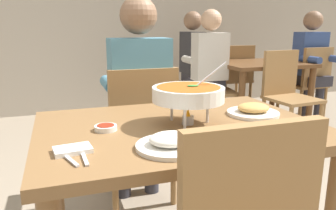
% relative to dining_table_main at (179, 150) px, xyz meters
% --- Properties ---
extents(dining_table_main, '(1.16, 0.82, 0.74)m').
position_rel_dining_table_main_xyz_m(dining_table_main, '(0.00, 0.00, 0.00)').
color(dining_table_main, brown).
rests_on(dining_table_main, ground_plane).
extents(chair_diner_main, '(0.44, 0.44, 0.90)m').
position_rel_dining_table_main_xyz_m(chair_diner_main, '(-0.00, 0.70, -0.11)').
color(chair_diner_main, olive).
rests_on(chair_diner_main, ground_plane).
extents(diner_main, '(0.40, 0.45, 1.31)m').
position_rel_dining_table_main_xyz_m(diner_main, '(0.00, 0.73, 0.13)').
color(diner_main, '#2D2D38').
rests_on(diner_main, ground_plane).
extents(curry_bowl, '(0.33, 0.30, 0.26)m').
position_rel_dining_table_main_xyz_m(curry_bowl, '(0.04, -0.01, 0.25)').
color(curry_bowl, silver).
rests_on(curry_bowl, dining_table_main).
extents(rice_plate, '(0.24, 0.24, 0.06)m').
position_rel_dining_table_main_xyz_m(rice_plate, '(-0.12, -0.25, 0.14)').
color(rice_plate, white).
rests_on(rice_plate, dining_table_main).
extents(appetizer_plate, '(0.24, 0.24, 0.06)m').
position_rel_dining_table_main_xyz_m(appetizer_plate, '(0.38, 0.04, 0.14)').
color(appetizer_plate, white).
rests_on(appetizer_plate, dining_table_main).
extents(sauce_dish, '(0.09, 0.09, 0.02)m').
position_rel_dining_table_main_xyz_m(sauce_dish, '(-0.31, 0.02, 0.13)').
color(sauce_dish, white).
rests_on(sauce_dish, dining_table_main).
extents(napkin_folded, '(0.13, 0.09, 0.02)m').
position_rel_dining_table_main_xyz_m(napkin_folded, '(-0.44, -0.18, 0.12)').
color(napkin_folded, white).
rests_on(napkin_folded, dining_table_main).
extents(fork_utensil, '(0.07, 0.16, 0.01)m').
position_rel_dining_table_main_xyz_m(fork_utensil, '(-0.46, -0.23, 0.12)').
color(fork_utensil, silver).
rests_on(fork_utensil, dining_table_main).
extents(spoon_utensil, '(0.02, 0.17, 0.01)m').
position_rel_dining_table_main_xyz_m(spoon_utensil, '(-0.41, -0.23, 0.12)').
color(spoon_utensil, silver).
rests_on(spoon_utensil, dining_table_main).
extents(dining_table_far, '(1.00, 0.80, 0.74)m').
position_rel_dining_table_main_xyz_m(dining_table_far, '(1.74, 1.99, -0.01)').
color(dining_table_far, brown).
rests_on(dining_table_far, ground_plane).
extents(chair_bg_left, '(0.47, 0.47, 0.90)m').
position_rel_dining_table_main_xyz_m(chair_bg_left, '(2.38, 1.92, -0.11)').
color(chair_bg_left, olive).
rests_on(chair_bg_left, ground_plane).
extents(chair_bg_middle, '(0.50, 0.50, 0.90)m').
position_rel_dining_table_main_xyz_m(chair_bg_middle, '(1.16, 2.05, -0.11)').
color(chair_bg_middle, olive).
rests_on(chair_bg_middle, ground_plane).
extents(chair_bg_right, '(0.47, 0.47, 0.90)m').
position_rel_dining_table_main_xyz_m(chair_bg_right, '(1.21, 2.54, -0.11)').
color(chair_bg_right, olive).
rests_on(chair_bg_right, ground_plane).
extents(chair_bg_corner, '(0.45, 0.45, 0.90)m').
position_rel_dining_table_main_xyz_m(chair_bg_corner, '(1.73, 2.54, -0.11)').
color(chair_bg_corner, olive).
rests_on(chair_bg_corner, ground_plane).
extents(chair_bg_window, '(0.48, 0.48, 0.90)m').
position_rel_dining_table_main_xyz_m(chair_bg_window, '(1.70, 1.46, -0.11)').
color(chair_bg_window, olive).
rests_on(chair_bg_window, ground_plane).
extents(patron_bg_left, '(0.40, 0.45, 1.31)m').
position_rel_dining_table_main_xyz_m(patron_bg_left, '(2.40, 1.93, 0.13)').
color(patron_bg_left, '#2D2D38').
rests_on(patron_bg_left, ground_plane).
extents(patron_bg_middle, '(0.40, 0.45, 1.31)m').
position_rel_dining_table_main_xyz_m(patron_bg_middle, '(1.09, 2.01, 0.13)').
color(patron_bg_middle, '#2D2D38').
rests_on(patron_bg_middle, ground_plane).
extents(patron_bg_right, '(0.45, 0.40, 1.31)m').
position_rel_dining_table_main_xyz_m(patron_bg_right, '(1.14, 2.50, 0.13)').
color(patron_bg_right, '#2D2D38').
rests_on(patron_bg_right, ground_plane).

